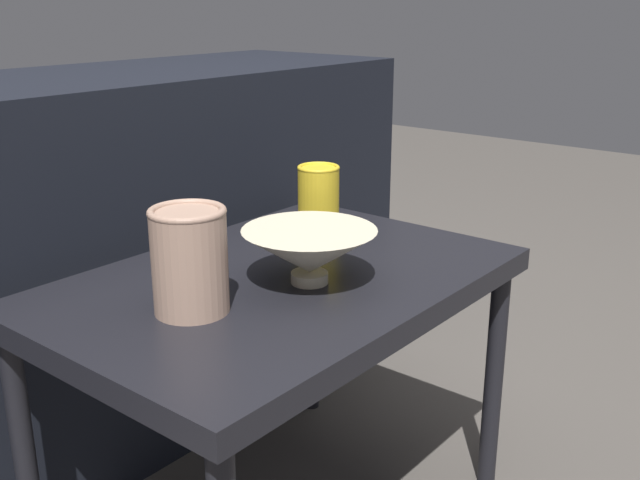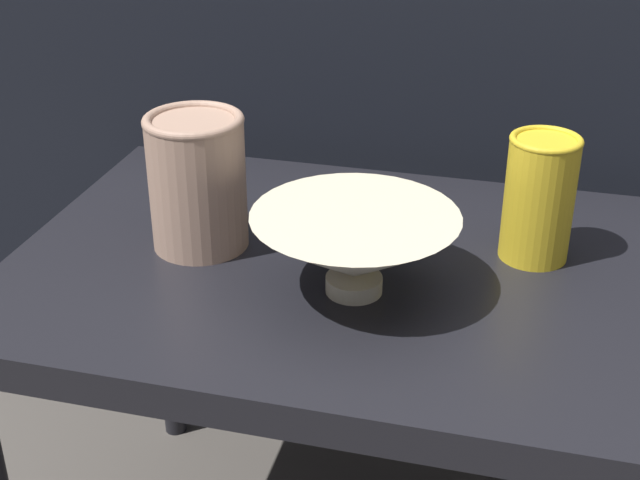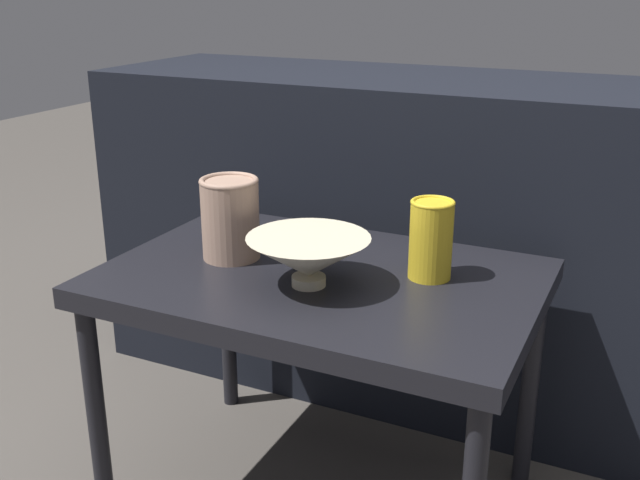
# 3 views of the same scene
# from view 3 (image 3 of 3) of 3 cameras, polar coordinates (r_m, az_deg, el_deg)

# --- Properties ---
(table) EXTENTS (0.80, 0.54, 0.51)m
(table) POSITION_cam_3_polar(r_m,az_deg,el_deg) (1.42, 0.04, -4.44)
(table) COLOR black
(table) RESTS_ON ground_plane
(couch_backdrop) EXTENTS (1.61, 0.50, 0.80)m
(couch_backdrop) POSITION_cam_3_polar(r_m,az_deg,el_deg) (1.93, 7.31, 0.31)
(couch_backdrop) COLOR black
(couch_backdrop) RESTS_ON ground_plane
(bowl) EXTENTS (0.22, 0.22, 0.09)m
(bowl) POSITION_cam_3_polar(r_m,az_deg,el_deg) (1.32, -0.88, -1.32)
(bowl) COLOR beige
(bowl) RESTS_ON table
(vase_textured_left) EXTENTS (0.11, 0.11, 0.16)m
(vase_textured_left) POSITION_cam_3_polar(r_m,az_deg,el_deg) (1.46, -6.85, 1.75)
(vase_textured_left) COLOR tan
(vase_textured_left) RESTS_ON table
(vase_colorful_right) EXTENTS (0.08, 0.08, 0.15)m
(vase_colorful_right) POSITION_cam_3_polar(r_m,az_deg,el_deg) (1.37, 8.45, 0.12)
(vase_colorful_right) COLOR gold
(vase_colorful_right) RESTS_ON table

